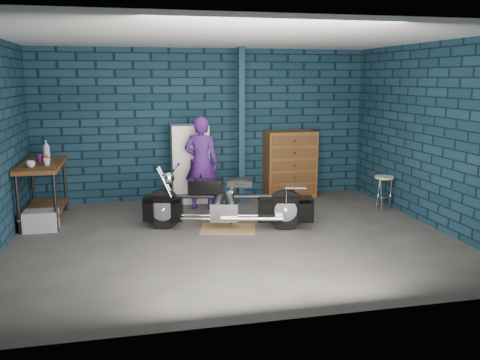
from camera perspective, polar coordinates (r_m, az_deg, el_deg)
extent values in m
plane|color=#534F4D|center=(7.11, -0.74, -6.47)|extent=(6.00, 6.00, 0.00)
cube|color=#0F2834|center=(9.26, -3.95, 6.22)|extent=(6.00, 0.02, 2.70)
cube|color=#0F2834|center=(7.98, 20.88, 4.68)|extent=(0.02, 5.00, 2.70)
cube|color=white|center=(6.79, -0.81, 15.78)|extent=(6.00, 5.00, 0.02)
cube|color=#13293C|center=(8.83, 0.14, 5.99)|extent=(0.10, 0.10, 2.70)
cube|color=brown|center=(8.35, -21.22, -1.32)|extent=(0.60, 1.40, 0.91)
cube|color=olive|center=(7.49, -1.36, -5.49)|extent=(0.91, 0.77, 0.01)
imported|color=#491E70|center=(8.51, -4.37, 1.91)|extent=(0.67, 0.55, 1.57)
cube|color=#969A9F|center=(7.94, -21.44, -4.26)|extent=(0.47, 0.34, 0.29)
cube|color=silver|center=(9.04, -5.65, 1.83)|extent=(0.64, 0.46, 1.37)
cube|color=brown|center=(9.45, 5.64, 1.78)|extent=(0.92, 0.51, 1.22)
imported|color=#C4B494|center=(7.93, -22.45, 1.66)|extent=(0.14, 0.14, 0.10)
imported|color=#C4B494|center=(8.03, -20.88, 1.90)|extent=(0.13, 0.13, 0.10)
cylinder|color=#551967|center=(8.40, -21.56, 2.30)|extent=(0.11, 0.11, 0.12)
cylinder|color=#A72716|center=(8.34, -21.02, 2.25)|extent=(0.10, 0.10, 0.11)
imported|color=#969A9F|center=(8.79, -20.92, 3.27)|extent=(0.14, 0.14, 0.29)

